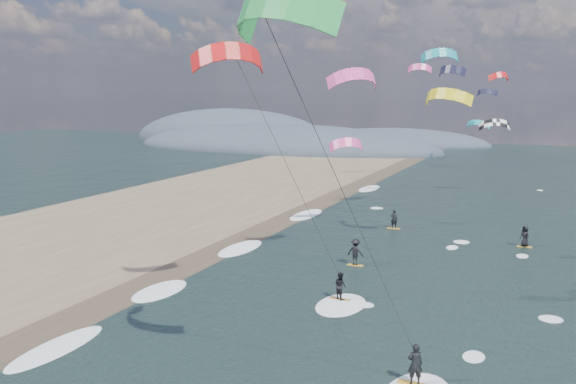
% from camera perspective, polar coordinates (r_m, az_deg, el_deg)
% --- Properties ---
extents(wet_sand_strip, '(3.00, 240.00, 0.00)m').
position_cam_1_polar(wet_sand_strip, '(36.31, -17.77, -10.33)').
color(wet_sand_strip, '#382D23').
rests_on(wet_sand_strip, ground).
extents(coastal_hills, '(80.00, 41.00, 15.00)m').
position_cam_1_polar(coastal_hills, '(135.98, -1.11, 4.18)').
color(coastal_hills, '#3D4756').
rests_on(coastal_hills, ground).
extents(kitesurfer_near_a, '(7.87, 9.04, 15.47)m').
position_cam_1_polar(kitesurfer_near_a, '(21.07, 0.74, 8.67)').
color(kitesurfer_near_a, gold).
rests_on(kitesurfer_near_a, ground).
extents(kitesurfer_near_b, '(6.91, 9.03, 14.59)m').
position_cam_1_polar(kitesurfer_near_b, '(32.08, -1.45, 4.59)').
color(kitesurfer_near_b, gold).
rests_on(kitesurfer_near_b, ground).
extents(far_kitesurfers, '(11.78, 13.13, 1.85)m').
position_cam_1_polar(far_kitesurfers, '(47.43, 10.78, -4.36)').
color(far_kitesurfers, gold).
rests_on(far_kitesurfers, ground).
extents(bg_kite_field, '(13.30, 69.47, 9.34)m').
position_cam_1_polar(bg_kite_field, '(71.36, 14.57, 8.57)').
color(bg_kite_field, gray).
rests_on(bg_kite_field, ground).
extents(shoreline_surf, '(2.40, 79.40, 0.11)m').
position_cam_1_polar(shoreline_surf, '(39.14, -11.83, -8.66)').
color(shoreline_surf, white).
rests_on(shoreline_surf, ground).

